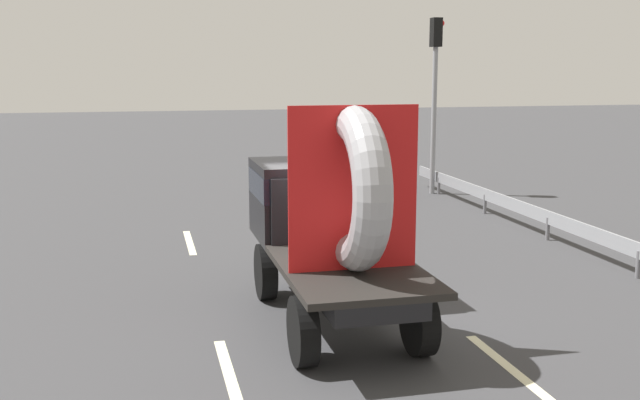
% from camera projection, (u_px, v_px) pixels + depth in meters
% --- Properties ---
extents(ground_plane, '(120.00, 120.00, 0.00)m').
position_uv_depth(ground_plane, '(351.00, 314.00, 12.51)').
color(ground_plane, '#38383A').
extents(flatbed_truck, '(2.02, 4.98, 3.56)m').
position_uv_depth(flatbed_truck, '(327.00, 214.00, 12.21)').
color(flatbed_truck, black).
rests_on(flatbed_truck, ground_plane).
extents(distant_sedan, '(1.67, 3.90, 1.27)m').
position_uv_depth(distant_sedan, '(350.00, 171.00, 24.70)').
color(distant_sedan, black).
rests_on(distant_sedan, ground_plane).
extents(traffic_light, '(0.42, 0.36, 5.60)m').
position_uv_depth(traffic_light, '(435.00, 80.00, 23.79)').
color(traffic_light, gray).
rests_on(traffic_light, ground_plane).
extents(guardrail, '(0.10, 13.45, 0.71)m').
position_uv_depth(guardrail, '(514.00, 206.00, 19.38)').
color(guardrail, gray).
rests_on(guardrail, ground_plane).
extents(lane_dash_left_near, '(0.16, 2.85, 0.01)m').
position_uv_depth(lane_dash_left_near, '(230.00, 379.00, 9.91)').
color(lane_dash_left_near, beige).
rests_on(lane_dash_left_near, ground_plane).
extents(lane_dash_left_far, '(0.16, 2.49, 0.01)m').
position_uv_depth(lane_dash_left_far, '(190.00, 242.00, 17.61)').
color(lane_dash_left_far, beige).
rests_on(lane_dash_left_far, ground_plane).
extents(lane_dash_right_near, '(0.16, 2.87, 0.01)m').
position_uv_depth(lane_dash_right_near, '(516.00, 373.00, 10.12)').
color(lane_dash_right_near, beige).
rests_on(lane_dash_right_near, ground_plane).
extents(lane_dash_right_far, '(0.16, 2.90, 0.01)m').
position_uv_depth(lane_dash_right_far, '(343.00, 233.00, 18.59)').
color(lane_dash_right_far, beige).
rests_on(lane_dash_right_far, ground_plane).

